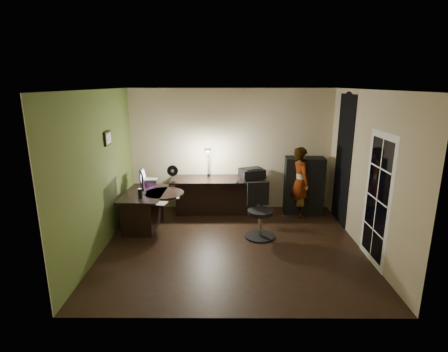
{
  "coord_description": "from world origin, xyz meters",
  "views": [
    {
      "loc": [
        -0.12,
        -5.7,
        2.8
      ],
      "look_at": [
        -0.15,
        1.05,
        1.0
      ],
      "focal_mm": 28.0,
      "sensor_mm": 36.0,
      "label": 1
    }
  ],
  "objects_px": {
    "desk_left": "(145,210)",
    "cabinet": "(304,185)",
    "office_chair": "(260,212)",
    "desk_right": "(219,196)",
    "monitor": "(141,186)",
    "person": "(300,182)"
  },
  "relations": [
    {
      "from": "monitor",
      "to": "person",
      "type": "xyz_separation_m",
      "value": [
        3.22,
        0.71,
        -0.11
      ]
    },
    {
      "from": "monitor",
      "to": "office_chair",
      "type": "bearing_deg",
      "value": -28.4
    },
    {
      "from": "cabinet",
      "to": "person",
      "type": "bearing_deg",
      "value": -119.76
    },
    {
      "from": "cabinet",
      "to": "desk_left",
      "type": "bearing_deg",
      "value": -161.71
    },
    {
      "from": "cabinet",
      "to": "office_chair",
      "type": "bearing_deg",
      "value": -125.4
    },
    {
      "from": "desk_left",
      "to": "office_chair",
      "type": "bearing_deg",
      "value": -9.3
    },
    {
      "from": "desk_left",
      "to": "person",
      "type": "bearing_deg",
      "value": 13.96
    },
    {
      "from": "cabinet",
      "to": "person",
      "type": "xyz_separation_m",
      "value": [
        -0.13,
        -0.2,
        0.13
      ]
    },
    {
      "from": "cabinet",
      "to": "office_chair",
      "type": "relative_size",
      "value": 1.24
    },
    {
      "from": "cabinet",
      "to": "office_chair",
      "type": "xyz_separation_m",
      "value": [
        -1.07,
        -1.31,
        -0.12
      ]
    },
    {
      "from": "monitor",
      "to": "office_chair",
      "type": "xyz_separation_m",
      "value": [
        2.28,
        -0.4,
        -0.36
      ]
    },
    {
      "from": "cabinet",
      "to": "monitor",
      "type": "relative_size",
      "value": 2.66
    },
    {
      "from": "monitor",
      "to": "office_chair",
      "type": "relative_size",
      "value": 0.47
    },
    {
      "from": "desk_right",
      "to": "cabinet",
      "type": "height_order",
      "value": "cabinet"
    },
    {
      "from": "cabinet",
      "to": "office_chair",
      "type": "distance_m",
      "value": 1.7
    },
    {
      "from": "desk_right",
      "to": "office_chair",
      "type": "xyz_separation_m",
      "value": [
        0.78,
        -1.28,
        0.11
      ]
    },
    {
      "from": "monitor",
      "to": "person",
      "type": "distance_m",
      "value": 3.3
    },
    {
      "from": "desk_left",
      "to": "cabinet",
      "type": "height_order",
      "value": "cabinet"
    },
    {
      "from": "desk_right",
      "to": "monitor",
      "type": "height_order",
      "value": "monitor"
    },
    {
      "from": "cabinet",
      "to": "person",
      "type": "relative_size",
      "value": 0.82
    },
    {
      "from": "cabinet",
      "to": "person",
      "type": "distance_m",
      "value": 0.27
    },
    {
      "from": "desk_left",
      "to": "monitor",
      "type": "height_order",
      "value": "monitor"
    }
  ]
}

